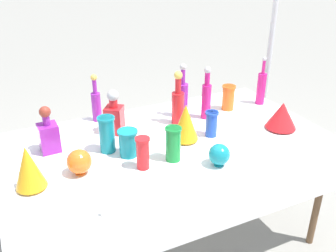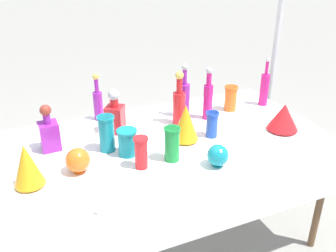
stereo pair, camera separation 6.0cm
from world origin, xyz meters
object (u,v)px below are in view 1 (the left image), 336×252
Objects in this scene: tall_bottle_0 at (183,97)px; slender_vase_1 at (228,97)px; square_decanter_1 at (114,115)px; slender_vase_0 at (107,133)px; tall_bottle_3 at (206,97)px; square_decanter_0 at (48,134)px; tall_bottle_2 at (178,103)px; tall_bottle_4 at (261,87)px; slender_vase_2 at (212,123)px; slender_vase_3 at (128,142)px; tall_bottle_1 at (96,103)px; slender_vase_4 at (173,143)px; fluted_vase_1 at (28,167)px; round_bowl_1 at (219,155)px; slender_vase_5 at (143,152)px; fluted_vase_0 at (185,122)px; round_bowl_0 at (79,162)px; cardboard_box_behind_left at (172,135)px; fluted_vase_2 at (282,115)px; canopy_pole at (269,59)px.

tall_bottle_0 is 2.09× the size of slender_vase_1.
slender_vase_0 is (-0.11, -0.20, -0.00)m from square_decanter_1.
square_decanter_0 is (-1.01, -0.00, -0.04)m from tall_bottle_3.
tall_bottle_2 is 1.69× the size of slender_vase_0.
slender_vase_2 is at bearing -154.56° from tall_bottle_4.
square_decanter_0 is 0.45m from slender_vase_3.
slender_vase_4 is (0.23, -0.66, -0.02)m from tall_bottle_1.
tall_bottle_1 is 0.78m from fluted_vase_1.
tall_bottle_4 reaches higher than square_decanter_1.
tall_bottle_2 is at bearing 19.25° from fluted_vase_1.
tall_bottle_2 is at bearing -132.48° from tall_bottle_0.
tall_bottle_0 is 0.16m from tall_bottle_3.
slender_vase_3 is at bearing 142.54° from round_bowl_1.
slender_vase_3 is 0.16m from slender_vase_5.
tall_bottle_0 is at bearing 79.91° from round_bowl_1.
fluted_vase_0 is 0.33m from round_bowl_1.
tall_bottle_1 reaches higher than slender_vase_2.
tall_bottle_0 reaches higher than tall_bottle_2.
tall_bottle_3 is 1.20m from fluted_vase_1.
slender_vase_1 is 0.93m from slender_vase_5.
tall_bottle_0 is 0.57m from slender_vase_4.
tall_bottle_3 is 1.54× the size of fluted_vase_0.
fluted_vase_0 is (0.36, 0.02, 0.04)m from slender_vase_3.
slender_vase_5 is at bearing -158.34° from tall_bottle_4.
slender_vase_4 is (-0.23, -0.39, -0.04)m from tall_bottle_2.
round_bowl_0 is at bearing -156.56° from tall_bottle_2.
fluted_vase_1 is (-0.89, -0.11, -0.00)m from fluted_vase_0.
square_decanter_1 is (0.05, -0.22, -0.01)m from tall_bottle_1.
tall_bottle_4 is 1.51× the size of fluted_vase_0.
tall_bottle_0 is 0.61m from tall_bottle_4.
square_decanter_0 is at bearing -141.78° from tall_bottle_1.
cardboard_box_behind_left is (1.11, 1.19, -0.67)m from round_bowl_0.
slender_vase_1 is at bearing 29.69° from fluted_vase_0.
square_decanter_1 reaches higher than slender_vase_5.
round_bowl_0 is (-0.79, -0.39, -0.07)m from tall_bottle_0.
fluted_vase_0 is 1.19× the size of fluted_vase_2.
tall_bottle_1 is 1.52× the size of slender_vase_0.
slender_vase_4 is at bearing -145.61° from slender_vase_1.
cardboard_box_behind_left is (0.80, 1.28, -0.69)m from slender_vase_5.
tall_bottle_2 reaches higher than slender_vase_3.
fluted_vase_2 is at bearing -22.70° from square_decanter_1.
fluted_vase_1 is 0.25m from round_bowl_0.
tall_bottle_3 reaches higher than tall_bottle_1.
tall_bottle_2 reaches higher than tall_bottle_4.
tall_bottle_3 is (0.66, -0.27, 0.02)m from tall_bottle_1.
canopy_pole reaches higher than fluted_vase_2.
tall_bottle_4 is at bearing -0.79° from square_decanter_1.
fluted_vase_1 is (-1.64, -0.37, -0.01)m from tall_bottle_4.
fluted_vase_0 reaches higher than round_bowl_0.
slender_vase_0 is at bearing -97.97° from tall_bottle_1.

